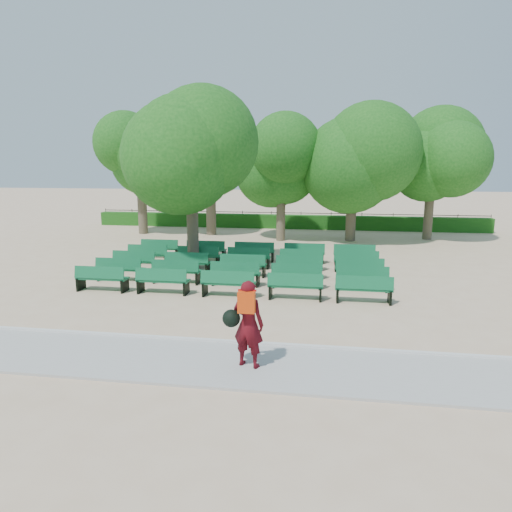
{
  "coord_description": "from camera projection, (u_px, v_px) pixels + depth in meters",
  "views": [
    {
      "loc": [
        2.69,
        -16.27,
        4.22
      ],
      "look_at": [
        0.32,
        -1.0,
        1.1
      ],
      "focal_mm": 32.0,
      "sensor_mm": 36.0,
      "label": 1
    }
  ],
  "objects": [
    {
      "name": "tree_among",
      "position": [
        191.0,
        152.0,
        17.9
      ],
      "size": [
        4.83,
        4.83,
        6.87
      ],
      "color": "brown",
      "rests_on": "ground"
    },
    {
      "name": "paving",
      "position": [
        196.0,
        362.0,
        9.83
      ],
      "size": [
        30.0,
        2.2,
        0.06
      ],
      "primitive_type": "cube",
      "color": "#AAAAA5",
      "rests_on": "ground"
    },
    {
      "name": "person",
      "position": [
        247.0,
        323.0,
        9.39
      ],
      "size": [
        0.91,
        0.61,
        1.85
      ],
      "rotation": [
        0.0,
        0.0,
        2.86
      ],
      "color": "#4F0B12",
      "rests_on": "ground"
    },
    {
      "name": "hedge",
      "position": [
        286.0,
        222.0,
        30.48
      ],
      "size": [
        26.0,
        0.7,
        0.9
      ],
      "primitive_type": "cube",
      "color": "#1D5917",
      "rests_on": "ground"
    },
    {
      "name": "tree_line",
      "position": [
        279.0,
        238.0,
        26.69
      ],
      "size": [
        21.8,
        6.8,
        7.04
      ],
      "primitive_type": null,
      "color": "#20611A",
      "rests_on": "ground"
    },
    {
      "name": "fence",
      "position": [
        286.0,
        227.0,
        30.95
      ],
      "size": [
        26.0,
        0.1,
        1.02
      ],
      "primitive_type": null,
      "color": "black",
      "rests_on": "ground"
    },
    {
      "name": "curb",
      "position": [
        209.0,
        341.0,
        10.94
      ],
      "size": [
        30.0,
        0.12,
        0.1
      ],
      "primitive_type": "cube",
      "color": "silver",
      "rests_on": "ground"
    },
    {
      "name": "bench_array",
      "position": [
        243.0,
        273.0,
        17.55
      ],
      "size": [
        1.78,
        0.67,
        1.1
      ],
      "rotation": [
        0.0,
        0.0,
        0.07
      ],
      "color": "#116237",
      "rests_on": "ground"
    },
    {
      "name": "ground",
      "position": [
        252.0,
        279.0,
        17.0
      ],
      "size": [
        120.0,
        120.0,
        0.0
      ],
      "primitive_type": "plane",
      "color": "#CCAB87"
    }
  ]
}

